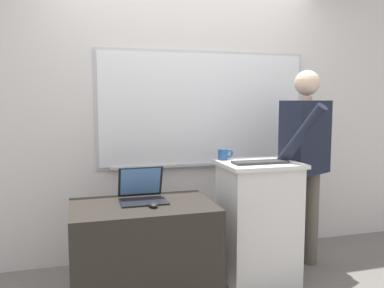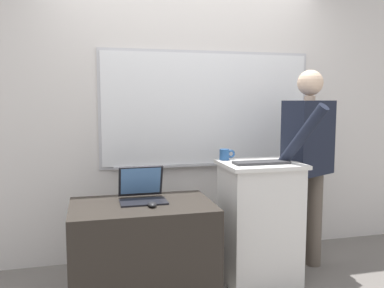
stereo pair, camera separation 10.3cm
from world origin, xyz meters
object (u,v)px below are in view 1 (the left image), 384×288
Objects in this scene: laptop at (142,190)px; coffee_mug at (224,154)px; side_desk at (143,255)px; computer_mouse_by_laptop at (153,205)px; lectern_podium at (258,222)px; person_presenter at (305,154)px; wireless_keyboard at (260,162)px.

laptop is 2.53× the size of coffee_mug.
computer_mouse_by_laptop is (0.06, -0.10, 0.38)m from side_desk.
side_desk is at bearing 119.04° from computer_mouse_by_laptop.
lectern_podium is 0.97× the size of side_desk.
person_presenter reaches higher than side_desk.
coffee_mug reaches higher than computer_mouse_by_laptop.
person_presenter is at bearing 5.50° from laptop.
laptop is (-1.42, -0.14, -0.19)m from person_presenter.
laptop is 0.76m from coffee_mug.
coffee_mug reaches higher than wireless_keyboard.
wireless_keyboard is at bearing -51.28° from coffee_mug.
wireless_keyboard is (-0.02, -0.06, 0.49)m from lectern_podium.
person_presenter is at bearing 14.25° from computer_mouse_by_laptop.
side_desk is 0.40m from computer_mouse_by_laptop.
person_presenter reaches higher than coffee_mug.
wireless_keyboard is 0.91m from computer_mouse_by_laptop.
person_presenter is (0.49, 0.12, 0.51)m from lectern_podium.
computer_mouse_by_laptop is (-0.87, -0.16, -0.23)m from wireless_keyboard.
side_desk is 3.01× the size of laptop.
computer_mouse_by_laptop is (0.04, -0.21, -0.06)m from laptop.
side_desk is at bearing 163.36° from person_presenter.
lectern_podium is 0.96m from side_desk.
person_presenter is at bearing 20.06° from wireless_keyboard.
lectern_podium is at bearing 14.41° from computer_mouse_by_laptop.
lectern_podium is 0.71m from person_presenter.
coffee_mug is at bearing 16.20° from laptop.
lectern_podium reaches higher than side_desk.
person_presenter is 13.04× the size of coffee_mug.
wireless_keyboard reaches higher than laptop.
laptop is at bearing 176.90° from wireless_keyboard.
laptop is at bearing -163.80° from coffee_mug.
computer_mouse_by_laptop is at bearing -147.79° from coffee_mug.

